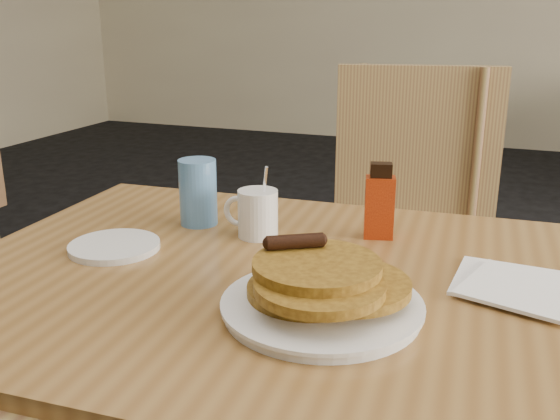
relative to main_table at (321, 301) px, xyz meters
The scene contains 8 objects.
main_table is the anchor object (origin of this frame).
chair_main_far 0.78m from the main_table, 88.78° to the left, with size 0.55×0.55×1.03m.
pancake_plate 0.14m from the main_table, 72.98° to the right, with size 0.29×0.29×0.10m.
coffee_mug 0.25m from the main_table, 139.49° to the left, with size 0.11×0.08×0.15m.
syrup_bottle 0.26m from the main_table, 79.20° to the left, with size 0.06×0.05×0.15m.
napkin_stack 0.31m from the main_table, 13.05° to the left, with size 0.21×0.22×0.01m.
blue_tumbler 0.38m from the main_table, 150.54° to the left, with size 0.08×0.08×0.13m, color #5288C1.
side_saucer 0.40m from the main_table, behind, with size 0.17×0.17×0.01m, color white.
Camera 1 is at (0.30, -0.90, 1.17)m, focal length 40.00 mm.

